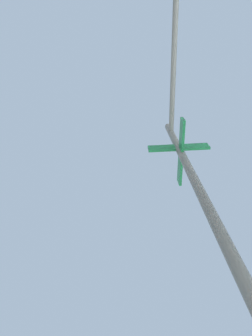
# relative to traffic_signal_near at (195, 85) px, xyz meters

# --- Properties ---
(traffic_signal_near) EXTENTS (1.85, 2.92, 6.39)m
(traffic_signal_near) POSITION_rel_traffic_signal_near_xyz_m (0.00, 0.00, 0.00)
(traffic_signal_near) COLOR #474C47
(traffic_signal_near) RESTS_ON ground_plane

